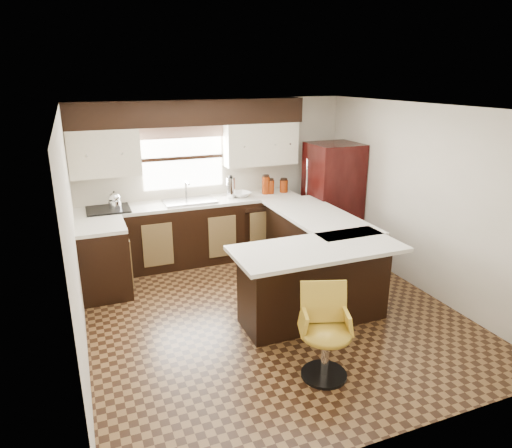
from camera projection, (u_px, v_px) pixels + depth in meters
name	position (u px, v px, depth m)	size (l,w,h in m)	color
floor	(271.00, 312.00, 5.52)	(4.40, 4.40, 0.00)	#49301A
ceiling	(273.00, 108.00, 4.77)	(4.40, 4.40, 0.00)	silver
wall_back	(215.00, 178.00, 7.09)	(4.40, 4.40, 0.00)	beige
wall_front	(398.00, 303.00, 3.20)	(4.40, 4.40, 0.00)	beige
wall_left	(73.00, 241.00, 4.40)	(4.40, 4.40, 0.00)	beige
wall_right	(421.00, 199.00, 5.88)	(4.40, 4.40, 0.00)	beige
base_cab_back	(194.00, 233.00, 6.90)	(3.30, 0.60, 0.90)	black
base_cab_left	(104.00, 261.00, 5.85)	(0.60, 0.70, 0.90)	black
counter_back	(193.00, 203.00, 6.75)	(3.30, 0.60, 0.04)	silver
counter_left	(100.00, 226.00, 5.70)	(0.60, 0.70, 0.04)	silver
soffit	(190.00, 112.00, 6.47)	(3.40, 0.35, 0.36)	black
upper_cab_left	(104.00, 153.00, 6.20)	(0.94, 0.35, 0.64)	beige
upper_cab_right	(260.00, 144.00, 7.01)	(1.14, 0.35, 0.64)	beige
window_pane	(183.00, 158.00, 6.78)	(1.20, 0.02, 0.90)	white
valance	(182.00, 132.00, 6.63)	(1.30, 0.06, 0.18)	#D19B93
sink	(190.00, 201.00, 6.70)	(0.75, 0.45, 0.03)	#B2B2B7
dishwasher	(262.00, 232.00, 7.00)	(0.58, 0.03, 0.78)	black
cooktop	(108.00, 209.00, 6.30)	(0.58, 0.50, 0.03)	black
peninsula_long	(313.00, 249.00, 6.24)	(0.60, 1.95, 0.90)	black
peninsula_return	(314.00, 285.00, 5.20)	(1.65, 0.60, 0.90)	black
counter_pen_long	(318.00, 216.00, 6.12)	(0.84, 1.95, 0.04)	silver
counter_pen_return	(318.00, 249.00, 4.97)	(1.89, 0.84, 0.04)	silver
refrigerator	(332.00, 199.00, 7.19)	(0.75, 0.72, 1.74)	black
bar_chair	(326.00, 335.00, 4.20)	(0.48, 0.48, 0.89)	gold
kettle	(115.00, 200.00, 6.29)	(0.18, 0.18, 0.24)	silver
percolator	(231.00, 188.00, 6.90)	(0.13, 0.13, 0.31)	silver
mixing_bowl	(241.00, 194.00, 7.00)	(0.29, 0.29, 0.07)	white
canister_large	(266.00, 185.00, 7.13)	(0.12, 0.12, 0.27)	maroon
canister_med	(270.00, 187.00, 7.17)	(0.12, 0.12, 0.21)	maroon
canister_small	(284.00, 186.00, 7.25)	(0.13, 0.13, 0.19)	maroon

